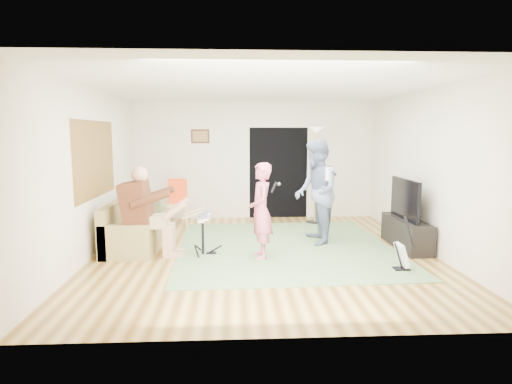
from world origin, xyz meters
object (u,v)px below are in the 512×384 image
drum_kit (203,237)px  sofa (132,231)px  guitarist (316,192)px  television (405,199)px  dining_chair (178,209)px  singer (261,211)px  guitar_spare (402,255)px  tv_cabinet (406,233)px  torchiere_lamp (316,158)px

drum_kit → sofa: bearing=153.2°
guitarist → television: 1.52m
guitarist → dining_chair: size_ratio=1.86×
singer → guitar_spare: singer is taller
guitarist → guitar_spare: size_ratio=2.34×
guitar_spare → tv_cabinet: bearing=65.6°
drum_kit → singer: size_ratio=0.44×
guitar_spare → tv_cabinet: (0.56, 1.24, 0.02)m
torchiere_lamp → guitar_spare: bearing=-79.0°
sofa → torchiere_lamp: (3.58, 1.72, 1.17)m
drum_kit → dining_chair: dining_chair is taller
sofa → dining_chair: dining_chair is taller
drum_kit → torchiere_lamp: size_ratio=0.32×
singer → guitarist: (1.04, 0.87, 0.17)m
dining_chair → tv_cabinet: 4.60m
drum_kit → guitarist: bearing=17.6°
sofa → torchiere_lamp: bearing=25.7°
singer → torchiere_lamp: torchiere_lamp is taller
guitarist → guitar_spare: bearing=29.7°
guitarist → tv_cabinet: bearing=75.6°
guitarist → guitar_spare: guitarist is taller
tv_cabinet → torchiere_lamp: bearing=120.0°
torchiere_lamp → tv_cabinet: bearing=-60.0°
singer → tv_cabinet: bearing=96.4°
drum_kit → guitarist: 2.17m
drum_kit → torchiere_lamp: (2.29, 2.37, 1.15)m
torchiere_lamp → tv_cabinet: 2.69m
guitar_spare → tv_cabinet: guitar_spare is taller
singer → torchiere_lamp: 3.02m
drum_kit → singer: 1.07m
drum_kit → tv_cabinet: size_ratio=0.48×
torchiere_lamp → tv_cabinet: (1.21, -2.09, -1.19)m
guitarist → television: bearing=75.2°
singer → television: bearing=96.6°
singer → torchiere_lamp: bearing=147.5°
singer → guitar_spare: size_ratio=1.91×
singer → torchiere_lamp: size_ratio=0.72×
tv_cabinet → television: bearing=180.0°
dining_chair → torchiere_lamp: bearing=-2.4°
guitar_spare → tv_cabinet: 1.36m
guitarist → torchiere_lamp: bearing=168.1°
singer → television: size_ratio=1.35×
sofa → television: television is taller
tv_cabinet → drum_kit: bearing=-175.4°
sofa → dining_chair: size_ratio=1.96×
guitarist → torchiere_lamp: torchiere_lamp is taller
singer → guitarist: guitarist is taller
television → sofa: bearing=175.5°
singer → tv_cabinet: size_ratio=1.09×
torchiere_lamp → television: size_ratio=1.87×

